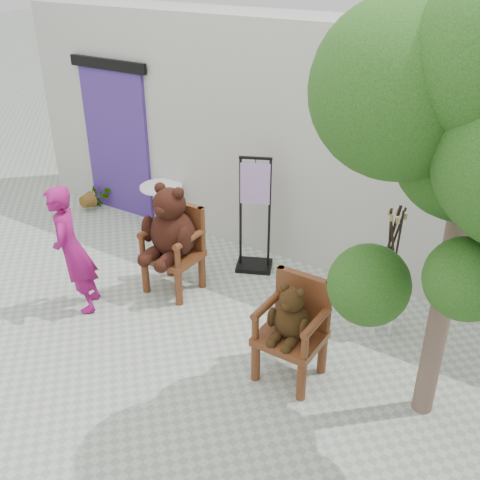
{
  "coord_description": "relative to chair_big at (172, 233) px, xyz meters",
  "views": [
    {
      "loc": [
        2.93,
        -3.25,
        3.73
      ],
      "look_at": [
        0.08,
        1.19,
        0.95
      ],
      "focal_mm": 42.0,
      "sensor_mm": 36.0,
      "label": 1
    }
  ],
  "objects": [
    {
      "name": "back_wall",
      "position": [
        0.88,
        1.9,
        0.74
      ],
      "size": [
        9.0,
        1.0,
        3.0
      ],
      "primitive_type": "cube",
      "color": "#B7B5AB",
      "rests_on": "ground"
    },
    {
      "name": "ground_plane",
      "position": [
        0.88,
        -1.2,
        -0.76
      ],
      "size": [
        60.0,
        60.0,
        0.0
      ],
      "primitive_type": "plane",
      "color": "#9CA291",
      "rests_on": "ground"
    },
    {
      "name": "doorway",
      "position": [
        -2.12,
        1.37,
        0.4
      ],
      "size": [
        1.4,
        0.11,
        2.33
      ],
      "color": "#42297B",
      "rests_on": "ground"
    },
    {
      "name": "cafe_table",
      "position": [
        -1.12,
        1.15,
        -0.32
      ],
      "size": [
        0.6,
        0.6,
        0.7
      ],
      "rotation": [
        0.0,
        0.0,
        0.02
      ],
      "color": "white",
      "rests_on": "ground"
    },
    {
      "name": "tree",
      "position": [
        3.09,
        -0.7,
        1.99
      ],
      "size": [
        2.08,
        2.1,
        3.68
      ],
      "rotation": [
        0.0,
        0.0,
        0.04
      ],
      "color": "brown",
      "rests_on": "ground"
    },
    {
      "name": "display_stand",
      "position": [
        0.56,
        0.95,
        -0.18
      ],
      "size": [
        0.55,
        0.5,
        1.51
      ],
      "rotation": [
        0.0,
        0.0,
        0.42
      ],
      "color": "black",
      "rests_on": "ground"
    },
    {
      "name": "chair_small",
      "position": [
        1.91,
        -0.59,
        -0.14
      ],
      "size": [
        0.59,
        0.55,
        1.03
      ],
      "color": "#4B2310",
      "rests_on": "ground"
    },
    {
      "name": "stool_bucket",
      "position": [
        2.41,
        0.57,
        -0.12
      ],
      "size": [
        0.32,
        0.32,
        1.45
      ],
      "rotation": [
        0.0,
        0.0,
        0.4
      ],
      "color": "white",
      "rests_on": "ground"
    },
    {
      "name": "potted_plant",
      "position": [
        -2.52,
        1.15,
        -0.54
      ],
      "size": [
        0.44,
        0.39,
        0.44
      ],
      "primitive_type": "imported",
      "rotation": [
        0.0,
        0.0,
        -0.13
      ],
      "color": "#14370F",
      "rests_on": "ground"
    },
    {
      "name": "chair_big",
      "position": [
        0.0,
        0.0,
        0.0
      ],
      "size": [
        0.67,
        0.72,
        1.36
      ],
      "color": "#4B2310",
      "rests_on": "ground"
    },
    {
      "name": "person",
      "position": [
        -0.68,
        -0.9,
        -0.02
      ],
      "size": [
        0.61,
        0.65,
        1.49
      ],
      "primitive_type": "imported",
      "rotation": [
        0.0,
        0.0,
        -0.94
      ],
      "color": "#8D115B",
      "rests_on": "ground"
    }
  ]
}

